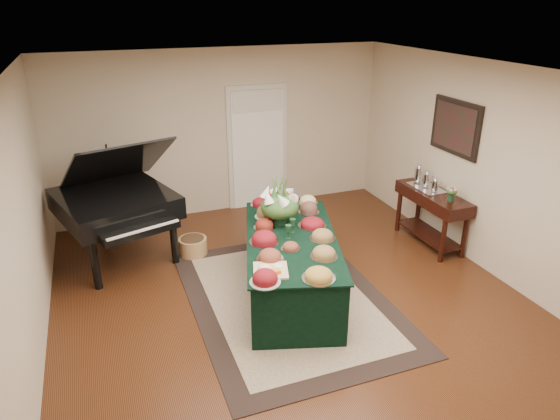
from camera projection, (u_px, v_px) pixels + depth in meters
name	position (u px, v px, depth m)	size (l,w,h in m)	color
ground	(289.00, 297.00, 6.15)	(6.00, 6.00, 0.00)	black
area_rug	(288.00, 299.00, 6.10)	(2.28, 3.20, 0.01)	black
kitchen_doorway	(258.00, 149.00, 8.49)	(1.05, 0.07, 2.10)	silver
buffet_table	(291.00, 266.00, 6.08)	(1.67, 2.45, 0.78)	black
food_platters	(290.00, 232.00, 5.95)	(1.53, 2.35, 0.13)	silver
cutting_board	(270.00, 268.00, 5.19)	(0.45, 0.45, 0.10)	tan
green_goblets	(291.00, 229.00, 5.93)	(0.19, 0.22, 0.18)	#163720
floral_centerpiece	(280.00, 202.00, 6.18)	(0.50, 0.50, 0.50)	#163720
grand_piano	(116.00, 202.00, 6.73)	(1.77, 1.96, 1.71)	black
wicker_basket	(193.00, 246.00, 7.12)	(0.40, 0.40, 0.25)	#9D6F3F
mahogany_sideboard	(432.00, 204.00, 7.25)	(0.45, 1.29, 0.82)	black
tea_service	(426.00, 180.00, 7.31)	(0.34, 0.58, 0.30)	silver
pink_bouquet	(452.00, 192.00, 6.80)	(0.17, 0.17, 0.21)	#163720
wall_painting	(455.00, 127.00, 6.88)	(0.05, 0.95, 0.75)	black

